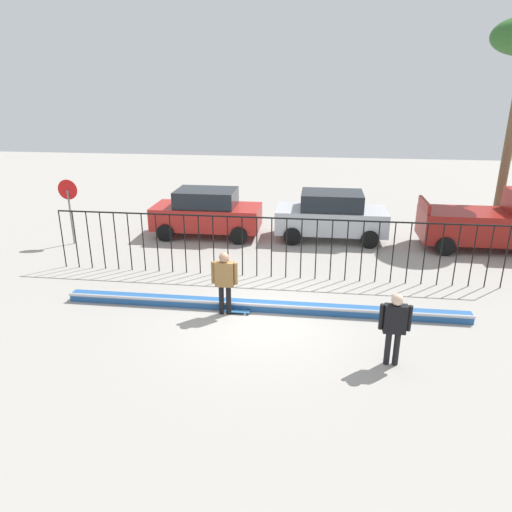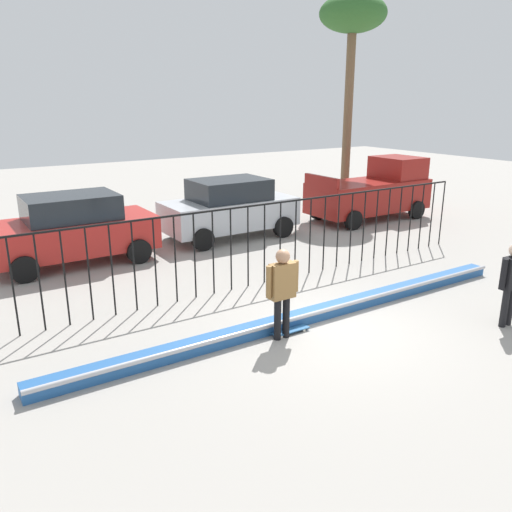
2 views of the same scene
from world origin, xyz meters
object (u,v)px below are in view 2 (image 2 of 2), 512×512
Objects in this scene: skateboarder at (282,286)px; parked_car_silver at (229,208)px; parked_car_red at (73,229)px; camera_operator at (512,277)px; palm_tree_tall at (353,22)px; pickup_truck at (373,191)px; skateboard at (291,331)px.

parked_car_silver is at bearing 50.87° from skateboarder.
camera_operator is at bearing -50.55° from parked_car_red.
parked_car_silver reaches higher than camera_operator.
palm_tree_tall reaches higher than skateboarder.
parked_car_silver is (4.97, 0.17, 0.00)m from parked_car_red.
parked_car_red reaches higher than skateboarder.
parked_car_red is at bearing 179.16° from parked_car_silver.
palm_tree_tall is (1.09, 2.80, 6.19)m from pickup_truck.
skateboard is 7.25m from parked_car_red.
skateboarder is at bearing -143.44° from pickup_truck.
pickup_truck is (10.89, -0.33, 0.06)m from parked_car_red.
skateboard is at bearing -1.75° from skateboarder.
pickup_truck is at bearing 19.90° from skateboarder.
palm_tree_tall is at bearing 15.44° from parked_car_silver.
skateboard is at bearing -66.60° from parked_car_red.
skateboarder is 0.41× the size of parked_car_red.
pickup_truck is (4.73, 8.49, 0.02)m from camera_operator.
parked_car_red is at bearing 90.02° from skateboarder.
pickup_truck reaches higher than parked_car_silver.
pickup_truck is at bearing -111.34° from palm_tree_tall.
parked_car_red is 13.74m from palm_tree_tall.
parked_car_silver is (2.91, 7.04, -0.08)m from skateboarder.
skateboard is at bearing -7.00° from camera_operator.
parked_car_silver is (2.65, 6.97, 0.91)m from skateboard.
palm_tree_tall is at bearing 26.62° from skateboarder.
parked_car_red reaches higher than skateboard.
skateboarder is 1.03m from skateboard.
skateboard is 7.52m from parked_car_silver.
parked_car_silver is at bearing 6.44° from parked_car_red.
camera_operator is at bearing -39.65° from skateboard.
skateboard is at bearing -136.14° from palm_tree_tall.
parked_car_silver is (-1.18, 8.98, -0.04)m from camera_operator.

